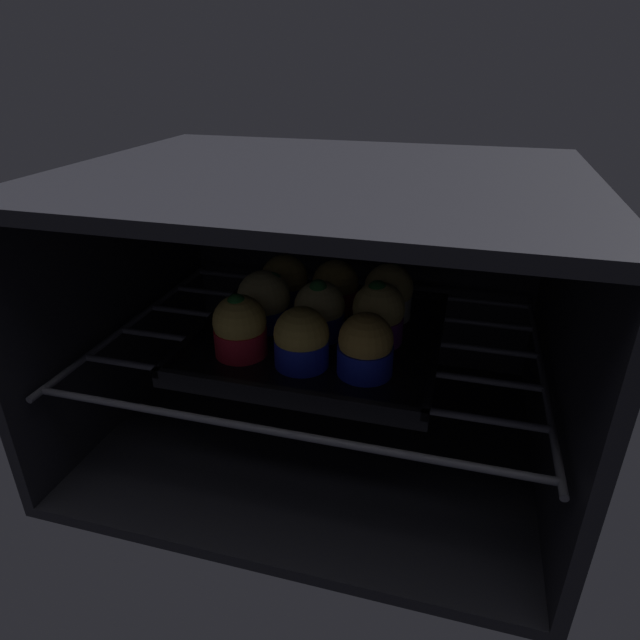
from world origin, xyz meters
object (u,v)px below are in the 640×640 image
Objects in this scene: muffin_row1_col2 at (378,314)px; muffin_row2_col1 at (338,288)px; muffin_row0_col0 at (240,327)px; muffin_row0_col2 at (366,347)px; baking_tray at (320,337)px; muffin_row1_col1 at (320,311)px; muffin_row2_col0 at (284,282)px; muffin_row2_col2 at (388,293)px; muffin_row1_col0 at (264,301)px; muffin_row0_col1 at (303,340)px.

muffin_row1_col2 is 10.35cm from muffin_row2_col1.
muffin_row0_col0 is 1.08× the size of muffin_row0_col2.
baking_tray is at bearing -92.56° from muffin_row2_col1.
muffin_row0_col0 is at bearing -137.90° from muffin_row1_col1.
muffin_row0_col0 is 10.48cm from muffin_row1_col1.
muffin_row2_col1 is at bearing 87.44° from baking_tray.
muffin_row2_col0 is at bearing 153.20° from muffin_row1_col2.
muffin_row2_col1 is at bearing 176.00° from muffin_row2_col2.
muffin_row0_col2 is at bearing -90.04° from muffin_row1_col2.
muffin_row1_col0 reaches higher than muffin_row2_col0.
baking_tray is 11.22cm from muffin_row0_col2.
muffin_row0_col2 is 21.01cm from muffin_row2_col0.
muffin_row0_col2 and muffin_row2_col0 have the same top height.
baking_tray is 4.15× the size of muffin_row2_col0.
muffin_row2_col1 is (-6.94, 15.49, -0.15)cm from muffin_row0_col2.
muffin_row0_col0 is 1.10× the size of muffin_row0_col1.
muffin_row0_col2 reaches higher than muffin_row0_col1.
muffin_row1_col0 is 0.94× the size of muffin_row1_col2.
muffin_row2_col1 is at bearing 114.12° from muffin_row0_col2.
muffin_row0_col1 is 0.91× the size of muffin_row1_col1.
muffin_row2_col1 is (0.35, 7.85, 3.64)cm from baking_tray.
muffin_row2_col0 is at bearing -177.60° from muffin_row2_col1.
muffin_row0_col0 is 21.00cm from muffin_row2_col2.
muffin_row0_col2 is at bearing -45.92° from muffin_row1_col1.
muffin_row0_col1 is at bearing -90.72° from muffin_row2_col1.
muffin_row0_col1 is 0.88× the size of muffin_row1_col2.
muffin_row1_col2 is 16.29cm from muffin_row2_col0.
muffin_row0_col0 is 17.11cm from muffin_row2_col1.
muffin_row2_col2 is (7.07, -0.49, 0.28)cm from muffin_row2_col1.
muffin_row1_col1 is (7.78, 7.02, -0.15)cm from muffin_row0_col0.
muffin_row1_col2 reaches higher than muffin_row0_col0.
muffin_row0_col1 is 17.00cm from muffin_row2_col0.
muffin_row1_col2 is 1.14× the size of muffin_row2_col1.
muffin_row1_col2 reaches higher than muffin_row2_col2.
muffin_row0_col1 is 0.95× the size of muffin_row2_col2.
muffin_row0_col1 is at bearing -46.49° from muffin_row1_col0.
muffin_row1_col1 is 1.06× the size of muffin_row2_col0.
muffin_row1_col1 is 7.19cm from muffin_row1_col2.
muffin_row1_col0 is at bearing -92.12° from muffin_row2_col0.
muffin_row0_col1 is at bearing -115.64° from muffin_row2_col2.
muffin_row1_col2 is at bearing 26.52° from muffin_row0_col0.
muffin_row0_col0 is at bearing -91.10° from muffin_row1_col0.
muffin_row1_col0 is (0.15, 7.56, 0.06)cm from muffin_row0_col0.
muffin_row0_col1 is at bearing -89.77° from muffin_row1_col1.
muffin_row0_col0 is at bearing -136.47° from baking_tray.
muffin_row1_col1 is at bearing -3.98° from muffin_row1_col0.
muffin_row0_col1 is 0.98× the size of muffin_row0_col2.
muffin_row0_col1 and muffin_row2_col1 have the same top height.
muffin_row1_col2 is at bearing -90.99° from muffin_row2_col2.
muffin_row2_col2 is (14.92, 7.07, -0.10)cm from muffin_row1_col0.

